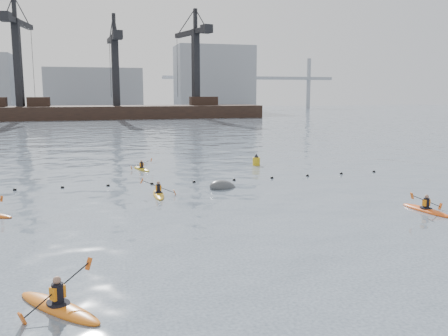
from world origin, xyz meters
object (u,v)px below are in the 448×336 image
at_px(kayaker_4, 426,209).
at_px(nav_buoy, 256,161).
at_px(kayaker_3, 159,194).
at_px(mooring_buoy, 223,188).
at_px(kayaker_0, 58,306).
at_px(kayaker_5, 142,169).

xyz_separation_m(kayaker_4, nav_buoy, (-3.45, 18.05, 0.26)).
height_order(kayaker_3, mooring_buoy, kayaker_3).
relative_size(kayaker_0, kayaker_5, 1.15).
xyz_separation_m(kayaker_0, kayaker_4, (18.52, 7.13, -0.01)).
bearing_deg(nav_buoy, kayaker_4, -79.17).
height_order(kayaker_5, mooring_buoy, kayaker_5).
bearing_deg(kayaker_4, mooring_buoy, -53.25).
bearing_deg(kayaker_3, mooring_buoy, 17.58).
bearing_deg(kayaker_3, kayaker_0, -105.19).
relative_size(kayaker_4, mooring_buoy, 1.59).
bearing_deg(nav_buoy, kayaker_5, 178.29).
height_order(mooring_buoy, nav_buoy, nav_buoy).
relative_size(kayaker_0, mooring_buoy, 1.56).
relative_size(kayaker_5, mooring_buoy, 1.36).
distance_m(kayaker_3, mooring_buoy, 4.67).
bearing_deg(kayaker_5, kayaker_3, -108.57).
bearing_deg(kayaker_5, nav_buoy, -20.42).
bearing_deg(kayaker_3, kayaker_4, -27.31).
height_order(kayaker_3, nav_buoy, kayaker_3).
relative_size(kayaker_3, mooring_buoy, 1.52).
distance_m(kayaker_4, nav_buoy, 18.38).
xyz_separation_m(kayaker_3, kayaker_5, (-0.03, 10.40, -0.01)).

